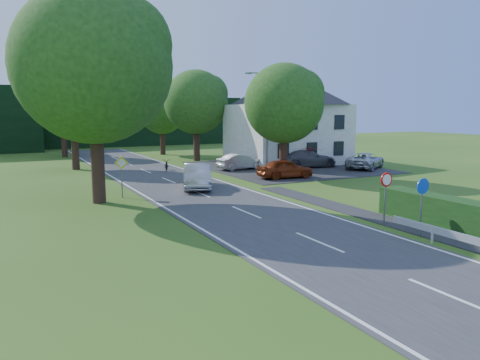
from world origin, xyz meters
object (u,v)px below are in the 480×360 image
moving_car (197,176)px  parked_car_red (285,169)px  parked_car_silver_a (241,162)px  parked_car_silver_b (365,161)px  parked_car_grey (307,158)px  motorcycle (167,165)px  streetlight (266,118)px  parasol (310,157)px

moving_car → parked_car_red: moving_car is taller
parked_car_red → parked_car_silver_a: parked_car_red is taller
moving_car → parked_car_red: (7.57, 1.32, -0.08)m
parked_car_silver_b → parked_car_grey: bearing=20.0°
motorcycle → parked_car_grey: parked_car_grey is taller
streetlight → motorcycle: bearing=140.1°
motorcycle → parked_car_red: size_ratio=0.45×
streetlight → moving_car: streetlight is taller
parked_car_red → parked_car_grey: parked_car_grey is taller
parked_car_silver_a → parked_car_silver_b: parked_car_silver_b is taller
motorcycle → parked_car_grey: (11.87, -3.37, 0.29)m
moving_car → parked_car_silver_a: size_ratio=1.17×
parked_car_grey → parasol: parasol is taller
parked_car_red → parked_car_silver_b: 9.53m
parked_car_grey → parked_car_silver_b: bearing=-118.9°
parked_car_silver_a → parked_car_silver_b: (9.97, -4.33, 0.01)m
streetlight → moving_car: 9.31m
parked_car_silver_a → parasol: 6.12m
moving_car → parked_car_red: 7.68m
moving_car → parked_car_silver_a: moving_car is taller
parasol → streetlight: bearing=-167.4°
parked_car_red → parked_car_silver_a: 6.11m
parked_car_silver_b → moving_car: bearing=68.0°
streetlight → parked_car_silver_b: size_ratio=1.61×
streetlight → parked_car_grey: streetlight is taller
motorcycle → parked_car_grey: 12.35m
parked_car_red → streetlight: bearing=6.2°
moving_car → streetlight: bearing=50.2°
motorcycle → parked_car_grey: size_ratio=0.35×
motorcycle → parked_car_silver_a: bearing=1.4°
moving_car → parked_car_silver_a: 10.17m
motorcycle → parked_car_silver_b: 17.13m
streetlight → parasol: streetlight is taller
parked_car_red → parked_car_silver_b: (9.37, 1.75, -0.02)m
parked_car_silver_b → parasol: (-4.22, 2.25, 0.27)m
motorcycle → moving_car: bearing=-75.1°
parked_car_silver_a → parasol: parasol is taller
moving_car → parasol: 13.79m
parked_car_grey → parked_car_silver_b: parked_car_grey is taller
motorcycle → parked_car_silver_a: size_ratio=0.46×
streetlight → parked_car_red: bearing=-88.7°
parked_car_grey → parasol: 0.88m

